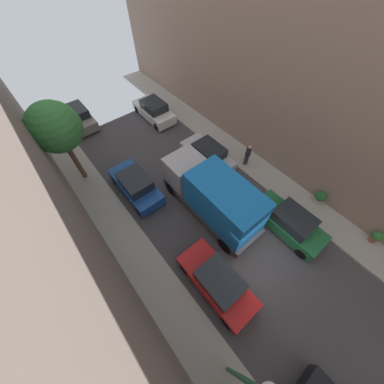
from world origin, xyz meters
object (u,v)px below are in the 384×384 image
(parked_car_right_2, at_px, (289,222))
(pedestrian, at_px, (248,154))
(parked_car_left_4, at_px, (78,116))
(street_tree_2, at_px, (55,128))
(parked_car_right_4, at_px, (154,110))
(potted_plant_1, at_px, (320,197))
(lamp_post, at_px, (248,382))
(potted_plant_3, at_px, (377,237))
(parked_car_left_3, at_px, (136,185))
(delivery_truck, at_px, (213,196))
(parked_car_right_3, at_px, (208,155))
(parked_car_left_2, at_px, (217,282))

(parked_car_right_2, distance_m, pedestrian, 5.38)
(parked_car_left_4, xyz_separation_m, street_tree_2, (-2.18, -5.98, 3.51))
(parked_car_right_4, height_order, street_tree_2, street_tree_2)
(street_tree_2, bearing_deg, parked_car_right_2, -56.13)
(parked_car_right_4, bearing_deg, parked_car_right_2, -90.00)
(parked_car_left_4, distance_m, potted_plant_1, 19.33)
(potted_plant_1, relative_size, lamp_post, 0.15)
(pedestrian, xyz_separation_m, potted_plant_3, (1.09, -8.60, -0.42))
(parked_car_left_3, xyz_separation_m, street_tree_2, (-2.18, 3.41, 3.51))
(parked_car_left_4, xyz_separation_m, lamp_post, (-1.90, -19.75, 3.47))
(pedestrian, height_order, street_tree_2, street_tree_2)
(potted_plant_1, bearing_deg, street_tree_2, 132.69)
(street_tree_2, bearing_deg, parked_car_left_3, -57.39)
(delivery_truck, bearing_deg, pedestrian, 16.91)
(parked_car_right_3, xyz_separation_m, street_tree_2, (-7.58, 4.29, 3.51))
(pedestrian, bearing_deg, potted_plant_3, -82.76)
(parked_car_right_3, height_order, lamp_post, lamp_post)
(parked_car_left_2, height_order, street_tree_2, street_tree_2)
(parked_car_left_4, distance_m, parked_car_right_3, 11.60)
(parked_car_left_3, relative_size, potted_plant_1, 4.45)
(potted_plant_1, bearing_deg, parked_car_right_2, 177.20)
(delivery_truck, relative_size, street_tree_2, 1.19)
(parked_car_right_2, xyz_separation_m, potted_plant_3, (3.02, -3.59, -0.06))
(parked_car_left_2, height_order, parked_car_right_2, same)
(parked_car_left_2, height_order, parked_car_right_4, same)
(parked_car_left_2, distance_m, parked_car_left_3, 7.63)
(delivery_truck, height_order, potted_plant_1, delivery_truck)
(parked_car_right_2, bearing_deg, potted_plant_1, -2.80)
(parked_car_right_4, xyz_separation_m, potted_plant_3, (3.02, -17.53, -0.06))
(parked_car_left_4, bearing_deg, parked_car_right_3, -62.27)
(parked_car_left_4, height_order, street_tree_2, street_tree_2)
(street_tree_2, distance_m, potted_plant_3, 18.62)
(street_tree_2, bearing_deg, pedestrian, -33.46)
(pedestrian, xyz_separation_m, lamp_post, (-9.23, -7.48, 3.12))
(parked_car_left_4, xyz_separation_m, pedestrian, (7.33, -12.26, 0.35))
(delivery_truck, bearing_deg, parked_car_right_4, 75.36)
(parked_car_right_3, xyz_separation_m, delivery_truck, (-2.70, -3.40, 1.07))
(parked_car_left_3, bearing_deg, parked_car_left_2, -90.00)
(street_tree_2, relative_size, lamp_post, 0.88)
(parked_car_right_3, relative_size, pedestrian, 2.44)
(parked_car_left_3, bearing_deg, potted_plant_3, -53.73)
(parked_car_left_3, relative_size, parked_car_left_4, 1.00)
(parked_car_right_4, bearing_deg, parked_car_left_4, 148.27)
(parked_car_left_2, height_order, parked_car_left_4, same)
(pedestrian, height_order, potted_plant_1, pedestrian)
(delivery_truck, relative_size, lamp_post, 1.06)
(parked_car_left_2, xyz_separation_m, potted_plant_1, (8.37, -0.40, -0.06))
(parked_car_left_2, height_order, potted_plant_3, parked_car_left_2)
(potted_plant_1, height_order, potted_plant_3, potted_plant_1)
(street_tree_2, bearing_deg, delivery_truck, -57.61)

